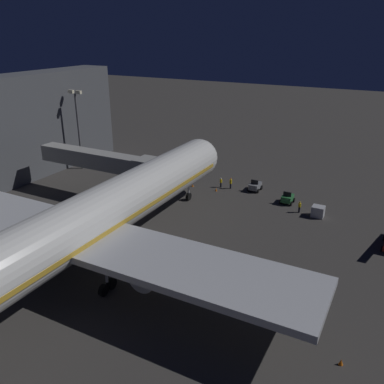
# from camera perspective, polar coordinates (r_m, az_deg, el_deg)

# --- Properties ---
(ground_plane) EXTENTS (320.00, 320.00, 0.00)m
(ground_plane) POSITION_cam_1_polar(r_m,az_deg,el_deg) (52.40, -8.36, -6.75)
(ground_plane) COLOR #383533
(airliner_at_gate) EXTENTS (50.54, 63.04, 19.84)m
(airliner_at_gate) POSITION_cam_1_polar(r_m,az_deg,el_deg) (43.35, -16.23, -5.12)
(airliner_at_gate) COLOR silver
(airliner_at_gate) RESTS_ON ground_plane
(jet_bridge) EXTENTS (21.80, 3.40, 7.48)m
(jet_bridge) POSITION_cam_1_polar(r_m,az_deg,el_deg) (64.18, -11.89, 4.19)
(jet_bridge) COLOR #9E9E99
(jet_bridge) RESTS_ON ground_plane
(apron_floodlight_mast) EXTENTS (2.90, 0.50, 14.73)m
(apron_floodlight_mast) POSITION_cam_1_polar(r_m,az_deg,el_deg) (79.05, -15.66, 9.24)
(apron_floodlight_mast) COLOR #59595E
(apron_floodlight_mast) RESTS_ON ground_plane
(pushback_tug) EXTENTS (1.86, 2.57, 1.95)m
(pushback_tug) POSITION_cam_1_polar(r_m,az_deg,el_deg) (68.14, 8.82, 0.84)
(pushback_tug) COLOR slate
(pushback_tug) RESTS_ON ground_plane
(baggage_tug_spare) EXTENTS (1.86, 2.30, 1.95)m
(baggage_tug_spare) POSITION_cam_1_polar(r_m,az_deg,el_deg) (64.10, 13.21, -0.86)
(baggage_tug_spare) COLOR #287038
(baggage_tug_spare) RESTS_ON ground_plane
(baggage_container_mid_row) EXTENTS (1.71, 1.55, 1.56)m
(baggage_container_mid_row) POSITION_cam_1_polar(r_m,az_deg,el_deg) (60.66, 17.21, -2.61)
(baggage_container_mid_row) COLOR #B7BABF
(baggage_container_mid_row) RESTS_ON ground_plane
(ground_crew_marshaller_fwd) EXTENTS (0.40, 0.40, 1.71)m
(ground_crew_marshaller_fwd) POSITION_cam_1_polar(r_m,az_deg,el_deg) (68.78, 4.07, 1.40)
(ground_crew_marshaller_fwd) COLOR black
(ground_crew_marshaller_fwd) RESTS_ON ground_plane
(ground_crew_under_port_wing) EXTENTS (0.40, 0.40, 1.74)m
(ground_crew_under_port_wing) POSITION_cam_1_polar(r_m,az_deg,el_deg) (61.18, 14.81, -1.96)
(ground_crew_under_port_wing) COLOR black
(ground_crew_under_port_wing) RESTS_ON ground_plane
(ground_crew_by_tug) EXTENTS (0.40, 0.40, 1.88)m
(ground_crew_by_tug) POSITION_cam_1_polar(r_m,az_deg,el_deg) (68.33, 5.43, 1.30)
(ground_crew_by_tug) COLOR black
(ground_crew_by_tug) RESTS_ON ground_plane
(traffic_cone_nose_port) EXTENTS (0.36, 0.36, 0.55)m
(traffic_cone_nose_port) POSITION_cam_1_polar(r_m,az_deg,el_deg) (67.34, 3.39, 0.36)
(traffic_cone_nose_port) COLOR orange
(traffic_cone_nose_port) RESTS_ON ground_plane
(traffic_cone_nose_starboard) EXTENTS (0.36, 0.36, 0.55)m
(traffic_cone_nose_starboard) POSITION_cam_1_polar(r_m,az_deg,el_deg) (69.15, 0.08, 0.98)
(traffic_cone_nose_starboard) COLOR orange
(traffic_cone_nose_starboard) RESTS_ON ground_plane
(traffic_cone_wingtip_svc_side) EXTENTS (0.36, 0.36, 0.55)m
(traffic_cone_wingtip_svc_side) POSITION_cam_1_polar(r_m,az_deg,el_deg) (36.98, 20.12, -21.43)
(traffic_cone_wingtip_svc_side) COLOR orange
(traffic_cone_wingtip_svc_side) RESTS_ON ground_plane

